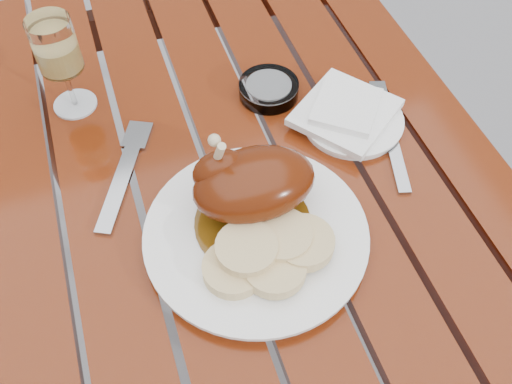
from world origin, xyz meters
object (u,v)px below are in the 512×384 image
dinner_plate (256,235)px  ashtray (269,89)px  table (250,286)px  side_plate (352,121)px  wine_glass (62,66)px

dinner_plate → ashtray: size_ratio=3.06×
table → side_plate: 0.43m
table → wine_glass: (-0.24, 0.24, 0.46)m
table → dinner_plate: (-0.03, -0.12, 0.39)m
side_plate → dinner_plate: bearing=-143.4°
wine_glass → ashtray: 0.34m
wine_glass → ashtray: (0.33, -0.08, -0.07)m
ashtray → table: bearing=-119.4°
dinner_plate → table: bearing=77.5°
dinner_plate → ashtray: ashtray is taller
table → ashtray: ashtray is taller
wine_glass → table: bearing=-45.6°
table → dinner_plate: 0.40m
ashtray → dinner_plate: bearing=-112.7°
dinner_plate → wine_glass: size_ratio=1.84×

